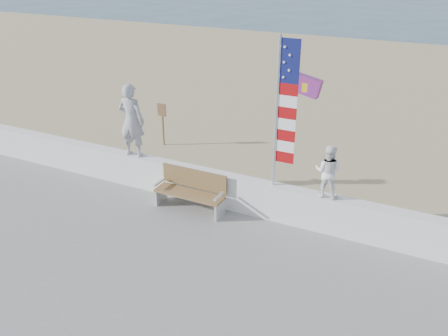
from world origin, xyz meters
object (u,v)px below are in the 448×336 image
Objects in this scene: bench at (191,190)px; flag at (282,108)px; child at (328,171)px; adult at (132,120)px.

flag reaches higher than bench.
child is 0.68× the size of bench.
child reaches higher than bench.
bench is at bearing -167.90° from flag.
adult is at bearing 180.00° from flag.
flag is at bearing 12.10° from bench.
bench is (2.01, -0.45, -1.38)m from adult.
flag is (2.12, 0.45, 2.30)m from bench.
adult reaches higher than bench.
flag reaches higher than child.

